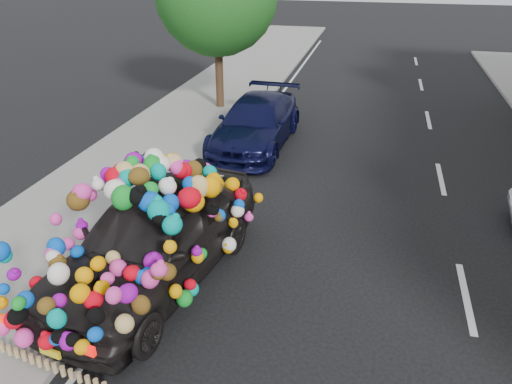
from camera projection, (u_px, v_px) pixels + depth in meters
The scene contains 6 objects.
ground at pixel (263, 268), 9.38m from camera, with size 100.00×100.00×0.00m, color black.
sidewalk at pixel (60, 237), 10.26m from camera, with size 4.00×60.00×0.12m, color gray.
kerb at pixel (147, 249), 9.84m from camera, with size 0.15×60.00×0.13m, color gray.
lane_markings at pixel (466, 297), 8.61m from camera, with size 6.00×50.00×0.01m, color silver, non-canonical shape.
plush_art_car at pixel (152, 220), 8.56m from camera, with size 3.25×5.58×2.37m.
navy_sedan at pixel (256, 123), 14.82m from camera, with size 1.98×4.88×1.42m, color black.
Camera 1 is at (1.70, -7.57, 5.46)m, focal length 35.00 mm.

